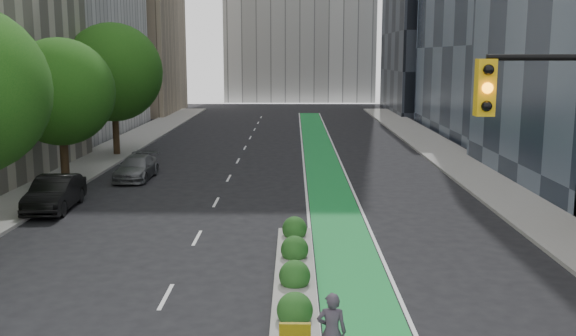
{
  "coord_description": "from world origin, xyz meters",
  "views": [
    {
      "loc": [
        1.17,
        -11.43,
        6.84
      ],
      "look_at": [
        0.97,
        10.34,
        3.0
      ],
      "focal_mm": 40.0,
      "sensor_mm": 36.0,
      "label": 1
    }
  ],
  "objects_px": {
    "median_planter": "(295,273)",
    "cyclist": "(332,332)",
    "parked_car_left_mid": "(55,193)",
    "parked_car_left_far": "(137,168)"
  },
  "relations": [
    {
      "from": "median_planter",
      "to": "cyclist",
      "type": "xyz_separation_m",
      "value": [
        0.8,
        -5.36,
        0.53
      ]
    },
    {
      "from": "parked_car_left_mid",
      "to": "parked_car_left_far",
      "type": "relative_size",
      "value": 1.04
    },
    {
      "from": "median_planter",
      "to": "parked_car_left_far",
      "type": "bearing_deg",
      "value": 117.89
    },
    {
      "from": "cyclist",
      "to": "parked_car_left_far",
      "type": "xyz_separation_m",
      "value": [
        -9.62,
        22.01,
        -0.25
      ]
    },
    {
      "from": "cyclist",
      "to": "parked_car_left_far",
      "type": "distance_m",
      "value": 24.02
    },
    {
      "from": "median_planter",
      "to": "parked_car_left_mid",
      "type": "height_order",
      "value": "parked_car_left_mid"
    },
    {
      "from": "median_planter",
      "to": "parked_car_left_mid",
      "type": "bearing_deg",
      "value": 138.8
    },
    {
      "from": "cyclist",
      "to": "parked_car_left_mid",
      "type": "relative_size",
      "value": 0.39
    },
    {
      "from": "cyclist",
      "to": "median_planter",
      "type": "bearing_deg",
      "value": -77.26
    },
    {
      "from": "median_planter",
      "to": "parked_car_left_mid",
      "type": "distance_m",
      "value": 14.23
    }
  ]
}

